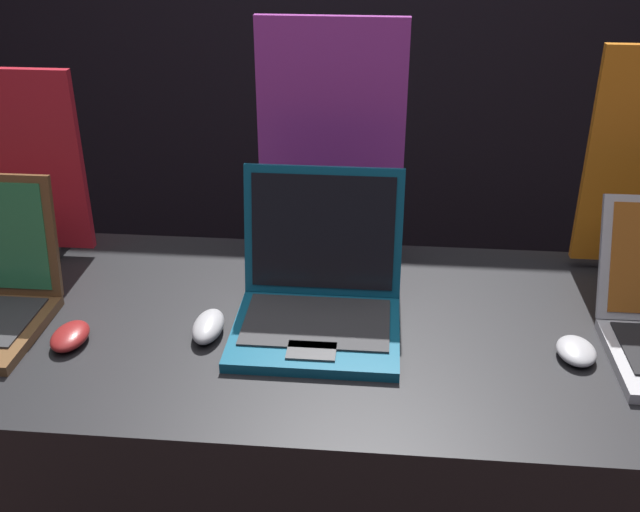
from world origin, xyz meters
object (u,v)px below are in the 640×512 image
(laptop_middle, at_px, (319,292))
(mouse_middle, at_px, (208,326))
(mouse_back, at_px, (576,351))
(mouse_front, at_px, (70,336))
(promo_stand_middle, at_px, (331,148))
(promo_stand_front, at_px, (8,170))

(laptop_middle, bearing_deg, mouse_middle, -161.23)
(mouse_back, bearing_deg, mouse_front, -177.63)
(mouse_front, distance_m, laptop_middle, 0.48)
(laptop_middle, distance_m, promo_stand_middle, 0.35)
(promo_stand_front, distance_m, laptop_middle, 0.77)
(promo_stand_front, relative_size, mouse_back, 4.46)
(laptop_middle, relative_size, mouse_back, 3.29)
(laptop_middle, height_order, promo_stand_middle, promo_stand_middle)
(promo_stand_middle, relative_size, mouse_back, 5.55)
(promo_stand_front, xyz_separation_m, mouse_back, (1.20, -0.32, -0.19))
(laptop_middle, relative_size, mouse_middle, 2.73)
(mouse_middle, xyz_separation_m, promo_stand_middle, (0.21, 0.37, 0.24))
(promo_stand_front, bearing_deg, mouse_back, -14.91)
(promo_stand_front, relative_size, laptop_middle, 1.36)
(mouse_front, height_order, mouse_middle, mouse_middle)
(promo_stand_middle, distance_m, mouse_back, 0.66)
(promo_stand_middle, xyz_separation_m, mouse_back, (0.48, -0.38, -0.25))
(promo_stand_middle, bearing_deg, laptop_middle, -90.00)
(promo_stand_front, xyz_separation_m, laptop_middle, (0.72, -0.24, -0.14))
(mouse_front, bearing_deg, mouse_middle, 11.87)
(mouse_front, bearing_deg, promo_stand_front, 125.49)
(mouse_middle, xyz_separation_m, mouse_back, (0.69, -0.01, -0.00))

